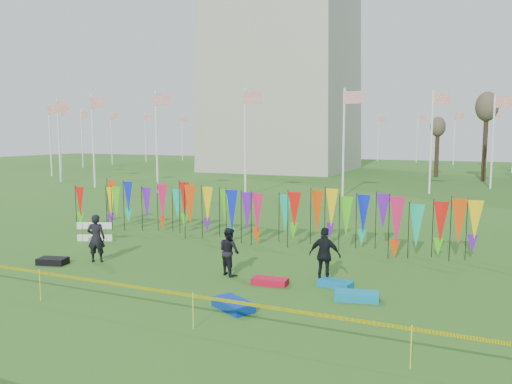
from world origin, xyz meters
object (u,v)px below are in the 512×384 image
at_px(kite_bag_teal, 356,296).
at_px(kite_bag_red, 270,281).
at_px(box_kite, 94,232).
at_px(kite_bag_blue, 233,305).
at_px(kite_bag_turquoise, 335,284).
at_px(person_right, 325,255).
at_px(kite_bag_black, 53,261).
at_px(person_mid, 229,251).
at_px(person_left, 96,238).

bearing_deg(kite_bag_teal, kite_bag_red, 172.73).
relative_size(box_kite, kite_bag_blue, 0.72).
distance_m(kite_bag_turquoise, kite_bag_red, 2.00).
xyz_separation_m(person_right, kite_bag_black, (-9.53, -1.84, -0.76)).
xyz_separation_m(box_kite, kite_bag_blue, (9.28, -5.10, -0.31)).
bearing_deg(kite_bag_red, kite_bag_blue, -91.39).
xyz_separation_m(kite_bag_black, kite_bag_teal, (10.83, 0.56, 0.00)).
bearing_deg(person_mid, kite_bag_red, -167.12).
bearing_deg(kite_bag_teal, kite_bag_blue, -143.76).
bearing_deg(person_right, kite_bag_red, 34.00).
xyz_separation_m(kite_bag_red, kite_bag_teal, (2.78, -0.35, 0.02)).
xyz_separation_m(kite_bag_turquoise, kite_bag_red, (-1.92, -0.57, -0.00)).
relative_size(person_mid, kite_bag_blue, 1.33).
distance_m(person_mid, kite_bag_turquoise, 3.63).
xyz_separation_m(person_left, kite_bag_blue, (6.78, -2.43, -0.76)).
distance_m(kite_bag_turquoise, kite_bag_teal, 1.26).
xyz_separation_m(person_left, kite_bag_turquoise, (8.76, 0.57, -0.78)).
xyz_separation_m(person_left, kite_bag_red, (6.84, 0.00, -0.78)).
height_order(kite_bag_turquoise, kite_bag_teal, kite_bag_teal).
relative_size(kite_bag_blue, kite_bag_teal, 0.98).
bearing_deg(kite_bag_blue, kite_bag_teal, 36.24).
bearing_deg(person_right, kite_bag_turquoise, 142.91).
bearing_deg(kite_bag_black, person_mid, 12.07).
height_order(person_mid, kite_bag_blue, person_mid).
distance_m(box_kite, person_right, 10.96).
height_order(person_mid, kite_bag_black, person_mid).
bearing_deg(person_right, kite_bag_blue, 67.37).
relative_size(person_right, kite_bag_black, 1.75).
relative_size(kite_bag_blue, kite_bag_black, 1.19).
bearing_deg(box_kite, person_right, -9.14).
height_order(person_mid, kite_bag_teal, person_mid).
height_order(person_mid, kite_bag_red, person_mid).
relative_size(person_right, kite_bag_teal, 1.44).
relative_size(kite_bag_blue, kite_bag_red, 1.08).
bearing_deg(person_mid, kite_bag_teal, -162.10).
relative_size(person_right, kite_bag_turquoise, 1.73).
bearing_deg(person_left, kite_bag_blue, 136.00).
height_order(kite_bag_red, kite_bag_black, kite_bag_black).
bearing_deg(kite_bag_black, kite_bag_blue, -10.73).
height_order(person_left, kite_bag_turquoise, person_left).
distance_m(box_kite, person_mid, 8.01).
relative_size(person_left, kite_bag_turquoise, 1.74).
distance_m(kite_bag_black, kite_bag_teal, 10.85).
xyz_separation_m(kite_bag_turquoise, kite_bag_black, (-9.97, -1.49, 0.01)).
relative_size(box_kite, person_mid, 0.54).
relative_size(box_kite, kite_bag_black, 0.86).
height_order(box_kite, kite_bag_black, box_kite).
xyz_separation_m(box_kite, person_left, (2.49, -2.67, 0.45)).
bearing_deg(person_mid, box_kite, 12.17).
height_order(box_kite, kite_bag_turquoise, box_kite).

